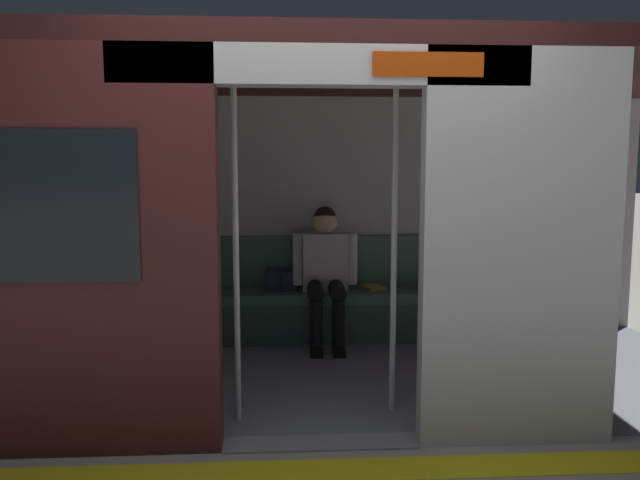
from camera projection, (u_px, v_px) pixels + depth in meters
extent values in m
plane|color=gray|center=(321.00, 444.00, 3.40)|extent=(60.00, 60.00, 0.00)
cube|color=yellow|center=(325.00, 470.00, 3.11)|extent=(8.00, 0.24, 0.01)
cube|color=silver|center=(520.00, 251.00, 3.32)|extent=(1.06, 0.12, 2.11)
cube|color=black|center=(522.00, 204.00, 3.28)|extent=(0.58, 0.02, 0.55)
cube|color=black|center=(26.00, 207.00, 3.08)|extent=(1.10, 0.02, 0.76)
cube|color=silver|center=(321.00, 66.00, 3.17)|extent=(2.12, 0.16, 0.20)
cube|color=#BF3F0C|center=(428.00, 64.00, 3.11)|extent=(0.56, 0.02, 0.12)
cube|color=#351515|center=(310.00, 69.00, 4.32)|extent=(6.40, 2.52, 0.12)
cube|color=slate|center=(311.00, 372.00, 4.57)|extent=(6.08, 2.36, 0.01)
cube|color=silver|center=(305.00, 216.00, 5.62)|extent=(6.08, 0.10, 2.11)
cube|color=#4C7566|center=(305.00, 261.00, 5.61)|extent=(3.52, 0.06, 0.45)
cube|color=white|center=(310.00, 83.00, 4.33)|extent=(4.48, 0.16, 0.03)
cube|color=gray|center=(321.00, 443.00, 3.40)|extent=(1.06, 0.19, 0.01)
cube|color=#4C7566|center=(306.00, 295.00, 5.42)|extent=(2.79, 0.44, 0.09)
cube|color=#39574C|center=(307.00, 326.00, 5.25)|extent=(2.79, 0.04, 0.35)
cube|color=silver|center=(325.00, 262.00, 5.37)|extent=(0.38, 0.23, 0.50)
sphere|color=beige|center=(325.00, 222.00, 5.33)|extent=(0.21, 0.21, 0.21)
sphere|color=black|center=(325.00, 218.00, 5.34)|extent=(0.19, 0.19, 0.19)
cylinder|color=silver|center=(352.00, 259.00, 5.35)|extent=(0.08, 0.08, 0.44)
cylinder|color=silver|center=(298.00, 259.00, 5.33)|extent=(0.08, 0.08, 0.44)
cylinder|color=black|center=(337.00, 289.00, 5.20)|extent=(0.14, 0.40, 0.14)
cylinder|color=black|center=(315.00, 289.00, 5.20)|extent=(0.14, 0.40, 0.14)
cylinder|color=black|center=(338.00, 324.00, 5.03)|extent=(0.10, 0.10, 0.40)
cylinder|color=black|center=(316.00, 325.00, 5.03)|extent=(0.10, 0.10, 0.40)
cube|color=black|center=(339.00, 351.00, 5.01)|extent=(0.10, 0.22, 0.06)
cube|color=black|center=(316.00, 351.00, 5.00)|extent=(0.10, 0.22, 0.06)
cube|color=#262D4C|center=(281.00, 281.00, 5.40)|extent=(0.26, 0.14, 0.17)
cube|color=#1A2035|center=(281.00, 283.00, 5.33)|extent=(0.02, 0.01, 0.14)
cube|color=gold|center=(373.00, 287.00, 5.48)|extent=(0.22, 0.26, 0.03)
cylinder|color=silver|center=(236.00, 246.00, 3.62)|extent=(0.04, 0.04, 2.09)
cylinder|color=silver|center=(394.00, 243.00, 3.76)|extent=(0.04, 0.04, 2.09)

